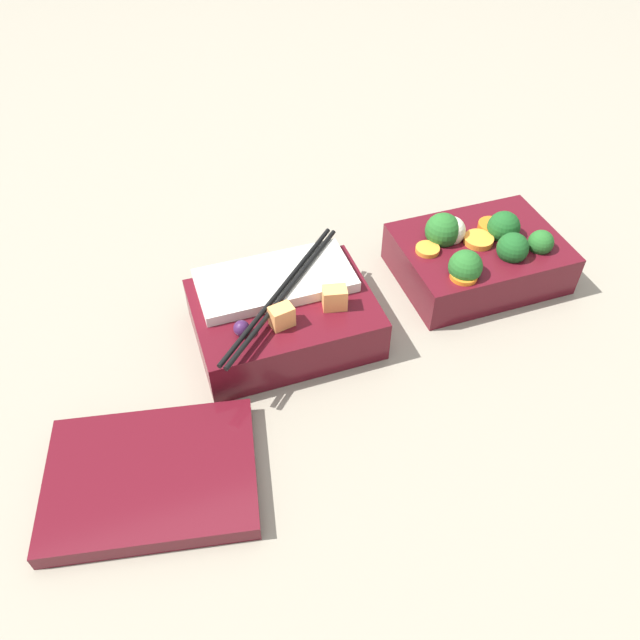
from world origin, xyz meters
The scene contains 4 objects.
ground_plane centered at (0.00, 0.00, 0.00)m, with size 3.00×3.00×0.00m, color gray.
bento_tray_vegetable centered at (-0.12, -0.01, 0.03)m, with size 0.19×0.14×0.08m.
bento_tray_rice centered at (0.12, 0.01, 0.03)m, with size 0.19×0.17×0.07m.
bento_lid centered at (0.28, 0.15, 0.01)m, with size 0.18×0.13×0.02m, color #510F19.
Camera 1 is at (0.24, 0.47, 0.50)m, focal length 35.00 mm.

